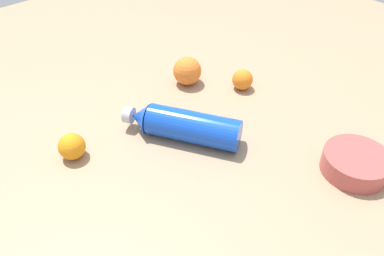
{
  "coord_description": "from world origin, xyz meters",
  "views": [
    {
      "loc": [
        -0.5,
        -0.48,
        0.63
      ],
      "look_at": [
        -0.0,
        0.04,
        0.04
      ],
      "focal_mm": 35.96,
      "sensor_mm": 36.0,
      "label": 1
    }
  ],
  "objects_px": {
    "orange_0": "(242,80)",
    "water_bottle": "(182,126)",
    "ceramic_bowl": "(355,163)",
    "orange_1": "(72,146)",
    "orange_2": "(187,71)"
  },
  "relations": [
    {
      "from": "orange_0",
      "to": "water_bottle",
      "type": "bearing_deg",
      "value": -170.27
    },
    {
      "from": "orange_0",
      "to": "ceramic_bowl",
      "type": "bearing_deg",
      "value": -100.06
    },
    {
      "from": "orange_2",
      "to": "ceramic_bowl",
      "type": "bearing_deg",
      "value": -87.02
    },
    {
      "from": "water_bottle",
      "to": "orange_2",
      "type": "bearing_deg",
      "value": -74.17
    },
    {
      "from": "orange_0",
      "to": "orange_1",
      "type": "relative_size",
      "value": 0.95
    },
    {
      "from": "water_bottle",
      "to": "orange_1",
      "type": "relative_size",
      "value": 4.53
    },
    {
      "from": "water_bottle",
      "to": "ceramic_bowl",
      "type": "height_order",
      "value": "water_bottle"
    },
    {
      "from": "orange_0",
      "to": "orange_2",
      "type": "distance_m",
      "value": 0.16
    },
    {
      "from": "orange_1",
      "to": "ceramic_bowl",
      "type": "xyz_separation_m",
      "value": [
        0.44,
        -0.48,
        -0.01
      ]
    },
    {
      "from": "orange_0",
      "to": "orange_2",
      "type": "height_order",
      "value": "orange_2"
    },
    {
      "from": "orange_0",
      "to": "orange_1",
      "type": "height_order",
      "value": "orange_1"
    },
    {
      "from": "orange_1",
      "to": "ceramic_bowl",
      "type": "bearing_deg",
      "value": -47.25
    },
    {
      "from": "orange_1",
      "to": "orange_2",
      "type": "relative_size",
      "value": 0.76
    },
    {
      "from": "orange_0",
      "to": "orange_2",
      "type": "xyz_separation_m",
      "value": [
        -0.1,
        0.13,
        0.01
      ]
    },
    {
      "from": "water_bottle",
      "to": "orange_0",
      "type": "relative_size",
      "value": 4.76
    }
  ]
}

